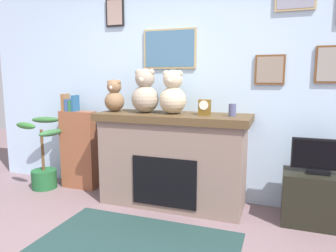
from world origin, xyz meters
name	(u,v)px	position (x,y,z in m)	size (l,w,h in m)	color
back_wall	(173,87)	(0.01, 2.00, 1.31)	(5.20, 0.15, 2.60)	#B2D0EC
fireplace	(173,159)	(0.12, 1.65, 0.52)	(1.69, 0.63, 1.03)	#7F675D
bookshelf	(78,148)	(-1.19, 1.74, 0.53)	(0.47, 0.16, 1.22)	brown
potted_plant	(43,165)	(-1.61, 1.56, 0.31)	(0.50, 0.56, 0.91)	#1E592D
tv_stand	(316,199)	(1.60, 1.64, 0.26)	(0.63, 0.40, 0.51)	black
television	(319,157)	(1.60, 1.64, 0.67)	(0.50, 0.14, 0.34)	black
area_rug	(137,244)	(0.12, 0.69, 0.00)	(1.73, 1.03, 0.01)	#1E3836
candle_jar	(232,110)	(0.77, 1.63, 1.10)	(0.08, 0.08, 0.13)	#4C517A
mantel_clock	(205,107)	(0.48, 1.63, 1.12)	(0.12, 0.09, 0.16)	brown
teddy_bear_cream	(114,97)	(-0.59, 1.63, 1.20)	(0.23, 0.23, 0.37)	#826143
teddy_bear_brown	(145,93)	(-0.20, 1.63, 1.25)	(0.30, 0.30, 0.49)	#A0907D
teddy_bear_tan	(173,94)	(0.12, 1.63, 1.25)	(0.29, 0.29, 0.47)	#C4B393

